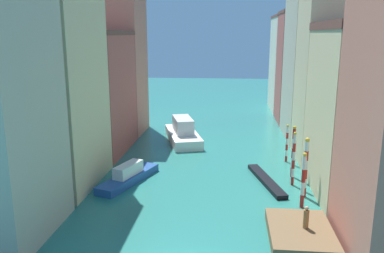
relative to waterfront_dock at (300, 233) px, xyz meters
name	(u,v)px	position (x,y,z in m)	size (l,w,h in m)	color
ground_plane	(210,150)	(-7.10, 20.01, -0.38)	(154.00, 154.00, 0.00)	#28756B
building_left_1	(54,81)	(-19.87, 8.09, 8.93)	(6.74, 9.70, 18.57)	beige
building_left_2	(96,92)	(-19.87, 18.42, 6.42)	(6.74, 11.06, 13.58)	#B25147
building_left_3	(118,64)	(-19.87, 27.59, 8.88)	(6.74, 7.32, 18.48)	#C6705B
building_right_1	(359,111)	(5.67, 8.47, 6.73)	(6.74, 11.10, 14.19)	beige
building_right_2	(333,73)	(5.67, 17.81, 8.86)	(6.74, 7.69, 18.43)	beige
building_right_3	(315,65)	(5.67, 27.17, 9.00)	(6.74, 10.88, 18.72)	#BCB299
building_right_4	(301,67)	(5.67, 37.10, 7.93)	(6.74, 8.31, 16.59)	#B25147
building_right_5	(291,63)	(5.67, 47.00, 7.82)	(6.74, 11.63, 16.37)	beige
waterfront_dock	(300,233)	(0.00, 0.00, 0.00)	(4.13, 5.81, 0.75)	brown
person_on_dock	(306,218)	(0.31, 0.03, 1.08)	(0.36, 0.36, 1.53)	olive
mooring_pole_0	(303,180)	(0.91, 4.90, 1.91)	(0.33, 0.33, 4.47)	red
mooring_pole_1	(306,167)	(1.46, 7.11, 2.21)	(0.37, 0.37, 5.07)	red
mooring_pole_2	(294,158)	(0.88, 9.65, 2.12)	(0.28, 0.28, 4.91)	red
mooring_pole_3	(293,151)	(1.16, 11.79, 2.15)	(0.33, 0.33, 4.96)	red
mooring_pole_4	(287,143)	(1.21, 16.37, 1.69)	(0.27, 0.27, 4.04)	red
vaporetto_white	(183,133)	(-10.66, 23.50, 0.70)	(5.90, 10.11, 3.01)	white
gondola_black	(266,180)	(-1.40, 10.05, -0.18)	(3.01, 8.08, 0.39)	black
motorboat_0	(129,176)	(-13.89, 8.89, 0.22)	(4.29, 7.95, 1.74)	#234C93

